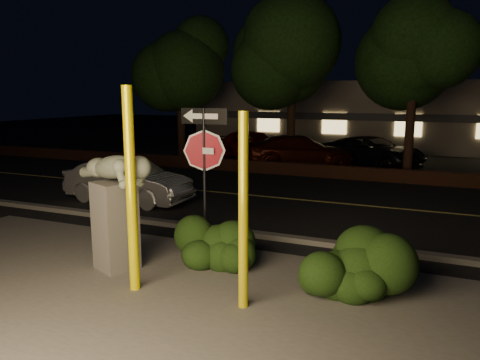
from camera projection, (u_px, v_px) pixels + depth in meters
name	position (u px, v px, depth m)	size (l,w,h in m)	color
ground	(330.00, 184.00, 17.23)	(90.00, 90.00, 0.00)	black
patio	(174.00, 307.00, 7.29)	(14.00, 6.00, 0.02)	#4C4944
road	(308.00, 201.00, 14.52)	(80.00, 8.00, 0.01)	black
lane_marking	(308.00, 200.00, 14.51)	(80.00, 0.12, 0.01)	#BAA84A
curb	(262.00, 235.00, 10.80)	(80.00, 0.25, 0.12)	#4C4944
brick_wall	(337.00, 172.00, 18.36)	(40.00, 0.35, 0.50)	#472416
parking_lot	(360.00, 160.00, 23.55)	(40.00, 12.00, 0.01)	black
building	(381.00, 114.00, 30.40)	(22.00, 10.20, 4.00)	#665C51
tree_far_a	(179.00, 49.00, 22.07)	(4.60, 4.60, 7.43)	black
tree_far_b	(293.00, 28.00, 19.99)	(5.20, 5.20, 8.41)	black
tree_far_c	(416.00, 30.00, 17.76)	(4.80, 4.80, 7.84)	black
yellow_pole_left	(131.00, 191.00, 7.64)	(0.17, 0.17, 3.41)	#FFEB01
yellow_pole_right	(243.00, 213.00, 7.01)	(0.15, 0.15, 3.04)	#D7C60F
signpost	(204.00, 151.00, 9.51)	(1.02, 0.09, 2.99)	black
sculpture	(115.00, 198.00, 8.62)	(2.06, 1.27, 2.25)	#4C4944
hedge_center	(213.00, 240.00, 9.02)	(1.92, 0.90, 1.00)	black
hedge_right	(344.00, 267.00, 7.59)	(1.55, 0.83, 1.02)	black
hedge_far_right	(369.00, 258.00, 7.81)	(1.65, 1.03, 1.15)	black
silver_sedan	(128.00, 181.00, 14.23)	(1.40, 4.01, 1.32)	silver
parked_car_red	(253.00, 144.00, 23.73)	(1.75, 4.34, 1.48)	#6D0E06
parked_car_darkred	(300.00, 151.00, 20.98)	(2.02, 4.97, 1.44)	#380E06
parked_car_dark	(373.00, 151.00, 21.44)	(2.22, 4.82, 1.34)	black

